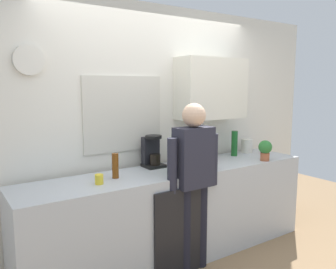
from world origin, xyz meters
TOP-DOWN VIEW (x-y plane):
  - ground_plane at (0.00, 0.00)m, footprint 8.00×8.00m
  - kitchen_counter at (0.00, 0.30)m, footprint 3.13×0.64m
  - dishwasher_panel at (-0.17, -0.03)m, footprint 0.56×0.02m
  - back_wall_assembly at (0.07, 0.70)m, footprint 4.73×0.42m
  - coffee_maker at (-0.13, 0.53)m, footprint 0.20×0.20m
  - bottle_olive_oil at (0.44, 0.36)m, footprint 0.06×0.06m
  - bottle_clear_soda at (-0.09, 0.21)m, footprint 0.09×0.09m
  - bottle_amber_beer at (-0.64, 0.33)m, footprint 0.06×0.06m
  - bottle_green_wine at (0.97, 0.45)m, footprint 0.07×0.07m
  - bottle_dark_sauce at (0.07, 0.45)m, footprint 0.06×0.06m
  - bottle_red_vinegar at (0.61, 0.44)m, footprint 0.06×0.06m
  - cup_white_mug at (0.16, 0.53)m, footprint 0.08×0.08m
  - cup_yellow_cup at (-0.84, 0.23)m, footprint 0.07×0.07m
  - cup_terracotta_mug at (1.36, 0.33)m, footprint 0.08×0.08m
  - mixing_bowl at (0.29, 0.20)m, footprint 0.22×0.22m
  - potted_plant at (1.06, 0.06)m, footprint 0.15×0.15m
  - storage_canister at (1.25, 0.51)m, footprint 0.14×0.14m
  - person_at_sink at (0.00, 0.00)m, footprint 0.57×0.22m

SIDE VIEW (x-z plane):
  - ground_plane at x=0.00m, z-range 0.00..0.00m
  - dishwasher_panel at x=-0.17m, z-range 0.00..0.83m
  - kitchen_counter at x=0.00m, z-range 0.00..0.92m
  - person_at_sink at x=0.00m, z-range 0.15..1.75m
  - mixing_bowl at x=0.29m, z-range 0.92..1.00m
  - cup_yellow_cup at x=-0.84m, z-range 0.92..1.01m
  - cup_terracotta_mug at x=1.36m, z-range 0.92..1.02m
  - cup_white_mug at x=0.16m, z-range 0.92..1.02m
  - storage_canister at x=1.25m, z-range 0.92..1.09m
  - bottle_dark_sauce at x=0.07m, z-range 0.92..1.10m
  - bottle_red_vinegar at x=0.61m, z-range 0.92..1.14m
  - bottle_amber_beer at x=-0.64m, z-range 0.92..1.15m
  - bottle_olive_oil at x=0.44m, z-range 0.92..1.17m
  - potted_plant at x=1.06m, z-range 0.94..1.17m
  - bottle_clear_soda at x=-0.09m, z-range 0.92..1.20m
  - coffee_maker at x=-0.13m, z-range 0.91..1.24m
  - bottle_green_wine at x=0.97m, z-range 0.92..1.22m
  - back_wall_assembly at x=0.07m, z-range 0.06..2.66m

